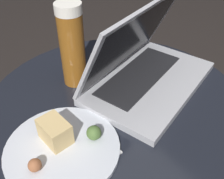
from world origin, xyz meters
TOP-DOWN VIEW (x-y plane):
  - table at (0.00, 0.00)m, footprint 0.64×0.64m
  - napkin at (-0.15, -0.08)m, footprint 0.14×0.10m
  - laptop at (0.10, 0.02)m, footprint 0.40×0.31m
  - beer_glass at (-0.04, 0.13)m, footprint 0.06×0.06m
  - snack_plate at (-0.17, -0.05)m, footprint 0.23×0.23m
  - fork at (-0.16, -0.08)m, footprint 0.07×0.20m

SIDE VIEW (x-z plane):
  - table at x=0.00m, z-range 0.14..0.68m
  - napkin at x=-0.15m, z-range 0.55..0.55m
  - fork at x=-0.16m, z-range 0.55..0.55m
  - snack_plate at x=-0.17m, z-range 0.53..0.59m
  - laptop at x=0.10m, z-range 0.48..0.70m
  - beer_glass at x=-0.04m, z-range 0.55..0.76m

